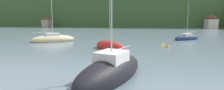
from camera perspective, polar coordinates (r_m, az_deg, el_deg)
name	(u,v)px	position (r m, az deg, el deg)	size (l,w,h in m)	color
wooded_hillside	(180,12)	(119.44, 20.66, 9.81)	(352.00, 46.94, 54.47)	#38562D
shore_building_west	(47,22)	(96.31, -19.79, 6.80)	(3.51, 4.93, 5.36)	gray
shore_building_westcentral	(211,22)	(89.81, 28.77, 6.42)	(4.06, 6.28, 6.04)	beige
sailboat_far_0	(53,39)	(35.13, -18.08, 1.75)	(7.79, 6.66, 8.57)	#CCBC8E
sailboat_mid_1	(110,47)	(24.63, -0.72, -0.57)	(5.66, 5.53, 9.71)	red
sailboat_far_5	(187,38)	(39.16, 22.47, 2.07)	(5.99, 4.74, 7.78)	navy
sailboat_near_9	(112,71)	(12.62, -0.15, -8.28)	(4.97, 8.25, 8.85)	black
mooring_buoy_near	(168,48)	(27.74, 17.22, -0.77)	(0.57, 0.57, 0.57)	orange
mooring_buoy_mid	(163,45)	(30.20, 15.64, 0.00)	(0.49, 0.49, 0.49)	yellow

